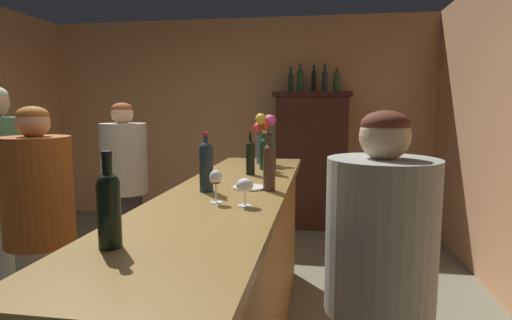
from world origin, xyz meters
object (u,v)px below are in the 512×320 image
object	(u,v)px
display_bottle_left	(291,81)
display_bottle_right	(336,81)
wine_glass_mid	(245,186)
patron_near_entrance	(125,186)
wine_bottle_pinot	(206,164)
display_bottle_midleft	(300,79)
patron_tall	(40,232)
wine_bottle_riesling	(250,156)
wine_bottle_chardonnay	(271,156)
flower_arrangement	(264,137)
display_bottle_midright	(325,80)
bartender	(378,301)
display_bottle_center	(314,80)
display_cabinet	(311,158)
wine_bottle_syrah	(269,165)
wine_bottle_rose	(109,205)
bar_counter	(229,278)
cheese_plate	(249,188)
wine_bottle_malbec	(265,152)
wine_glass_front	(216,179)

from	to	relation	value
display_bottle_left	display_bottle_right	bearing A→B (deg)	-0.00
wine_glass_mid	patron_near_entrance	distance (m)	1.97
display_bottle_left	patron_near_entrance	world-z (taller)	display_bottle_left
display_bottle_right	wine_bottle_pinot	bearing A→B (deg)	-104.48
display_bottle_midleft	patron_tall	xyz separation A→B (m)	(-1.26, -3.21, -1.03)
wine_bottle_riesling	wine_bottle_chardonnay	bearing A→B (deg)	27.43
flower_arrangement	display_bottle_midright	bearing A→B (deg)	75.11
bartender	wine_glass_mid	bearing A→B (deg)	-44.66
bartender	display_bottle_midleft	bearing A→B (deg)	-92.59
wine_bottle_chardonnay	wine_bottle_riesling	bearing A→B (deg)	-152.57
wine_bottle_riesling	wine_bottle_pinot	size ratio (longest dim) A/B	0.94
display_bottle_center	patron_near_entrance	bearing A→B (deg)	-129.18
flower_arrangement	display_bottle_center	size ratio (longest dim) A/B	1.27
wine_bottle_riesling	wine_glass_mid	distance (m)	0.93
display_cabinet	display_bottle_center	world-z (taller)	display_bottle_center
wine_bottle_syrah	flower_arrangement	world-z (taller)	flower_arrangement
wine_bottle_rose	flower_arrangement	distance (m)	2.15
bar_counter	wine_bottle_pinot	world-z (taller)	wine_bottle_pinot
display_bottle_center	patron_near_entrance	distance (m)	2.68
wine_bottle_syrah	display_bottle_midright	size ratio (longest dim) A/B	0.98
wine_bottle_riesling	wine_bottle_chardonnay	world-z (taller)	wine_bottle_riesling
display_cabinet	patron_near_entrance	world-z (taller)	display_cabinet
wine_bottle_riesling	display_bottle_center	size ratio (longest dim) A/B	0.94
wine_bottle_syrah	display_bottle_midright	world-z (taller)	display_bottle_midright
wine_bottle_chardonnay	bar_counter	bearing A→B (deg)	-104.94
wine_bottle_pinot	display_bottle_right	distance (m)	3.21
wine_glass_mid	bartender	size ratio (longest dim) A/B	0.09
wine_bottle_syrah	wine_glass_mid	xyz separation A→B (m)	(-0.07, -0.39, -0.05)
flower_arrangement	cheese_plate	bearing A→B (deg)	-86.37
wine_bottle_malbec	display_bottle_midright	xyz separation A→B (m)	(0.44, 2.17, 0.66)
wine_bottle_syrah	patron_tall	bearing A→B (deg)	-168.67
wine_bottle_riesling	wine_bottle_syrah	xyz separation A→B (m)	(0.20, -0.53, 0.01)
wine_bottle_chardonnay	bartender	world-z (taller)	bartender
display_cabinet	wine_bottle_pinot	world-z (taller)	display_cabinet
display_bottle_right	wine_bottle_rose	bearing A→B (deg)	-102.00
bar_counter	flower_arrangement	world-z (taller)	flower_arrangement
bartender	display_bottle_midright	bearing A→B (deg)	-97.17
wine_bottle_chardonnay	wine_glass_mid	xyz separation A→B (m)	(-0.00, -0.99, -0.03)
wine_glass_mid	bartender	bearing A→B (deg)	-34.45
wine_bottle_pinot	display_bottle_midleft	size ratio (longest dim) A/B	0.96
bar_counter	display_bottle_midright	world-z (taller)	display_bottle_midright
flower_arrangement	patron_near_entrance	world-z (taller)	patron_near_entrance
display_cabinet	cheese_plate	world-z (taller)	display_cabinet
display_bottle_left	cheese_plate	bearing A→B (deg)	-90.16
wine_bottle_pinot	cheese_plate	size ratio (longest dim) A/B	1.72
cheese_plate	bartender	bearing A→B (deg)	-52.44
wine_bottle_rose	wine_glass_front	bearing A→B (deg)	74.95
display_bottle_midright	wine_bottle_riesling	bearing A→B (deg)	-101.73
wine_bottle_syrah	wine_glass_front	bearing A→B (deg)	-122.45
bar_counter	wine_bottle_chardonnay	size ratio (longest dim) A/B	10.18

